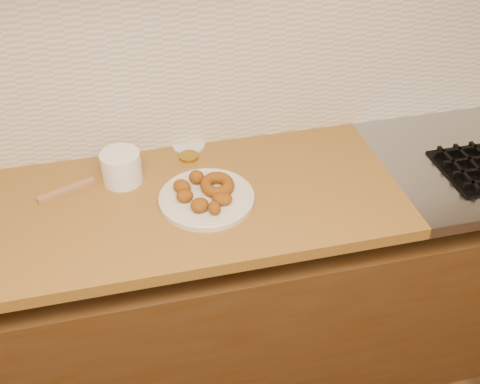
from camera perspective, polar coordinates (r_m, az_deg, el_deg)
wall_back at (r=1.81m, az=-2.56°, el=17.68°), size 4.00×0.02×2.70m
base_cabinet at (r=2.12m, az=-0.14°, el=-10.74°), size 3.60×0.60×0.77m
butcher_block at (r=1.78m, az=-21.06°, el=-3.25°), size 2.30×0.62×0.04m
backsplash at (r=1.85m, az=-2.35°, el=13.21°), size 3.60×0.02×0.60m
donut_plate at (r=1.72m, az=-3.41°, el=-0.64°), size 0.29×0.29×0.02m
ring_donut at (r=1.72m, az=-2.35°, el=0.73°), size 0.13×0.13×0.05m
fried_dough_chunks at (r=1.69m, az=-4.21°, el=-0.24°), size 0.18×0.21×0.05m
plastic_tub at (r=1.81m, az=-11.95°, el=2.47°), size 0.16×0.16×0.10m
tub_lid at (r=1.97m, az=-5.24°, el=4.77°), size 0.13×0.13×0.01m
brass_jar_lid at (r=1.91m, az=-5.24°, el=3.62°), size 0.08×0.08×0.01m
wooden_utensil at (r=1.83m, az=-17.21°, el=0.18°), size 0.18×0.09×0.01m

